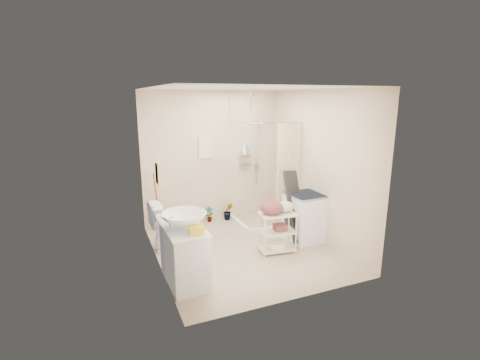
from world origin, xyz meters
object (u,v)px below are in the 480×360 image
object	(u,v)px
washing_machine	(305,217)
toilet	(175,225)
vanity	(184,255)
laundry_rack	(277,229)

from	to	relation	value
washing_machine	toilet	bearing A→B (deg)	163.98
toilet	vanity	bearing A→B (deg)	172.67
vanity	laundry_rack	distance (m)	1.66
vanity	laundry_rack	xyz separation A→B (m)	(1.62, 0.37, -0.00)
vanity	washing_machine	size ratio (longest dim) A/B	1.07
washing_machine	laundry_rack	bearing A→B (deg)	-162.95
washing_machine	laundry_rack	size ratio (longest dim) A/B	1.07
vanity	laundry_rack	bearing A→B (deg)	10.66
laundry_rack	washing_machine	bearing A→B (deg)	26.18
toilet	laundry_rack	distance (m)	1.69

